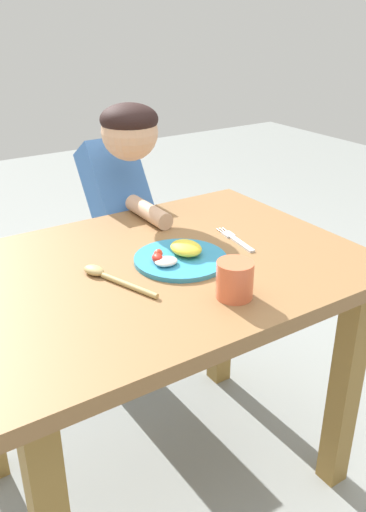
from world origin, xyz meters
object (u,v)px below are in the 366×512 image
drinking_cup (235,280)px  person (118,240)px  spoon (108,276)px  fork (236,240)px  plate (180,257)px

drinking_cup → person: 0.77m
spoon → person: (0.28, 0.51, -0.16)m
person → fork: bearing=104.0°
plate → fork: plate is taller
person → plate: bearing=81.6°
spoon → drinking_cup: drinking_cup is taller
drinking_cup → person: bearing=84.2°
spoon → plate: bearing=-112.3°
plate → person: bearing=81.6°
fork → spoon: size_ratio=0.81×
fork → person: person is taller
drinking_cup → person: size_ratio=0.08×
fork → spoon: (-0.40, -0.01, 0.01)m
plate → drinking_cup: drinking_cup is taller
fork → plate: bearing=104.7°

